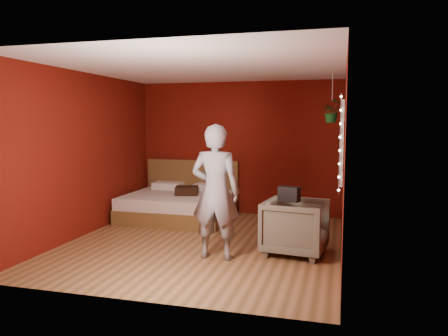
% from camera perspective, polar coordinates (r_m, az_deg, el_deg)
% --- Properties ---
extents(floor, '(4.50, 4.50, 0.00)m').
position_cam_1_polar(floor, '(6.70, -2.57, -9.69)').
color(floor, '#906039').
rests_on(floor, ground).
extents(room_walls, '(4.04, 4.54, 2.62)m').
position_cam_1_polar(room_walls, '(6.45, -2.64, 4.82)').
color(room_walls, '#5F110A').
rests_on(room_walls, ground).
extents(window, '(0.05, 0.97, 1.27)m').
position_cam_1_polar(window, '(7.05, 15.13, 3.26)').
color(window, white).
rests_on(window, room_walls).
extents(fairy_lights, '(0.04, 0.04, 1.45)m').
position_cam_1_polar(fairy_lights, '(6.52, 14.90, 3.07)').
color(fairy_lights, silver).
rests_on(fairy_lights, room_walls).
extents(bed, '(1.91, 1.62, 1.05)m').
position_cam_1_polar(bed, '(8.30, -5.72, -4.70)').
color(bed, brown).
rests_on(bed, ground).
extents(person, '(0.66, 0.44, 1.79)m').
position_cam_1_polar(person, '(5.76, -1.11, -3.15)').
color(person, slate).
rests_on(person, ground).
extents(armchair, '(0.93, 0.91, 0.76)m').
position_cam_1_polar(armchair, '(6.12, 9.36, -7.61)').
color(armchair, '#595546').
rests_on(armchair, ground).
extents(handbag, '(0.31, 0.22, 0.20)m').
position_cam_1_polar(handbag, '(5.90, 8.52, -3.36)').
color(handbag, black).
rests_on(handbag, armchair).
extents(throw_pillow, '(0.51, 0.51, 0.15)m').
position_cam_1_polar(throw_pillow, '(8.12, -4.88, -2.95)').
color(throw_pillow, black).
rests_on(throw_pillow, bed).
extents(hanging_plant, '(0.42, 0.39, 0.80)m').
position_cam_1_polar(hanging_plant, '(7.49, 13.91, 7.17)').
color(hanging_plant, silver).
rests_on(hanging_plant, room_walls).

